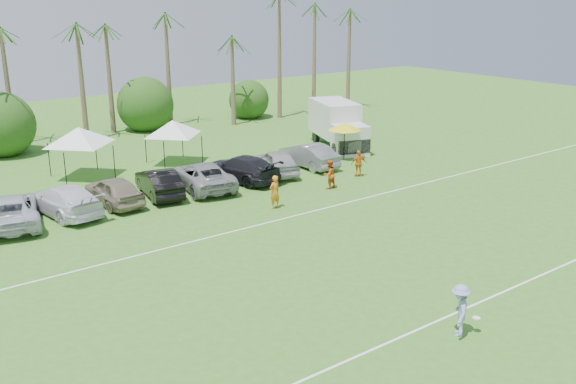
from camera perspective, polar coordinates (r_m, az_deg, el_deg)
ground at (r=22.91m, az=17.01°, el=-12.86°), size 120.00×120.00×0.00m
field_lines at (r=27.71m, az=3.63°, el=-6.59°), size 80.00×12.10×0.01m
palm_tree_4 at (r=50.90m, az=-22.94°, el=11.81°), size 2.40×2.40×8.90m
palm_tree_5 at (r=51.97m, az=-18.70°, el=13.31°), size 2.40×2.40×9.90m
palm_tree_6 at (r=53.34m, az=-14.61°, el=14.67°), size 2.40×2.40×10.90m
palm_tree_7 at (r=54.98m, az=-10.69°, el=15.87°), size 2.40×2.40×11.90m
palm_tree_8 at (r=57.50m, az=-5.96°, el=13.54°), size 2.40×2.40×8.90m
palm_tree_9 at (r=60.17m, az=-1.77°, el=14.62°), size 2.40×2.40×9.90m
palm_tree_10 at (r=63.14m, az=2.07°, el=15.53°), size 2.40×2.40×10.90m
palm_tree_11 at (r=65.69m, az=4.92°, el=16.30°), size 2.40×2.40×11.90m
bush_tree_2 at (r=55.82m, az=-12.53°, el=7.23°), size 4.00×4.00×4.00m
bush_tree_3 at (r=60.55m, az=-3.83°, el=8.37°), size 4.00×4.00×4.00m
sideline_player_a at (r=34.58m, az=-1.20°, el=0.00°), size 0.72×0.51×1.84m
sideline_player_b at (r=38.17m, az=3.69°, el=1.58°), size 0.87×0.69×1.75m
sideline_player_c at (r=40.85m, az=6.31°, el=2.53°), size 1.08×0.75×1.70m
box_truck at (r=48.34m, az=4.48°, el=6.07°), size 4.52×6.99×3.38m
canopy_tent_left at (r=41.82m, az=-18.16°, el=5.49°), size 4.68×4.68×3.79m
canopy_tent_right at (r=43.90m, az=-10.26°, el=6.29°), size 4.33×4.33×3.51m
market_umbrella at (r=44.76m, az=5.06°, el=5.84°), size 2.34×2.34×2.60m
frisbee_player at (r=22.86m, az=15.02°, el=-10.10°), size 1.38×1.31×1.85m
parked_car_2 at (r=34.97m, az=-23.47°, el=-1.50°), size 3.85×6.16×1.59m
parked_car_3 at (r=35.64m, az=-19.27°, el=-0.68°), size 3.01×5.74×1.59m
parked_car_4 at (r=36.49m, az=-15.24°, el=0.11°), size 2.09×4.74×1.59m
parked_car_5 at (r=37.49m, az=-11.40°, el=0.84°), size 2.50×5.04×1.59m
parked_car_6 at (r=38.44m, az=-7.58°, el=1.45°), size 3.61×6.09×1.59m
parked_car_7 at (r=39.80m, az=-4.20°, el=2.11°), size 3.28×5.81×1.59m
parked_car_8 at (r=41.24m, az=-0.99°, el=2.70°), size 3.24×5.01×1.59m
parked_car_9 at (r=42.96m, az=1.82°, el=3.30°), size 1.69×4.82×1.59m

